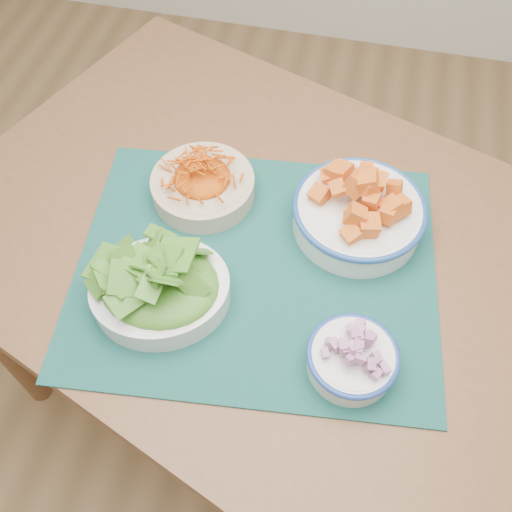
{
  "coord_description": "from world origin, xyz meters",
  "views": [
    {
      "loc": [
        0.23,
        -0.28,
        1.57
      ],
      "look_at": [
        0.11,
        0.24,
        0.78
      ],
      "focal_mm": 40.0,
      "sensor_mm": 36.0,
      "label": 1
    }
  ],
  "objects": [
    {
      "name": "ground",
      "position": [
        0.0,
        0.0,
        0.0
      ],
      "size": [
        4.0,
        4.0,
        0.0
      ],
      "primitive_type": "plane",
      "color": "#957348",
      "rests_on": "ground"
    },
    {
      "name": "table",
      "position": [
        0.14,
        0.3,
        0.65
      ],
      "size": [
        1.44,
        1.2,
        0.75
      ],
      "rotation": [
        0.0,
        0.0,
        -0.36
      ],
      "color": "brown",
      "rests_on": "ground"
    },
    {
      "name": "placemat",
      "position": [
        0.11,
        0.24,
        0.75
      ],
      "size": [
        0.66,
        0.56,
        0.0
      ],
      "primitive_type": "cube",
      "rotation": [
        0.0,
        0.0,
        0.11
      ],
      "color": "#0B322F",
      "rests_on": "table"
    },
    {
      "name": "carrot_bowl",
      "position": [
        -0.02,
        0.37,
        0.79
      ],
      "size": [
        0.24,
        0.24,
        0.07
      ],
      "rotation": [
        0.0,
        0.0,
        0.33
      ],
      "color": "beige",
      "rests_on": "placemat"
    },
    {
      "name": "squash_bowl",
      "position": [
        0.26,
        0.36,
        0.81
      ],
      "size": [
        0.29,
        0.29,
        0.11
      ],
      "rotation": [
        0.0,
        0.0,
        0.32
      ],
      "color": "white",
      "rests_on": "placemat"
    },
    {
      "name": "lettuce_bowl",
      "position": [
        -0.02,
        0.14,
        0.8
      ],
      "size": [
        0.28,
        0.26,
        0.1
      ],
      "rotation": [
        0.0,
        0.0,
        0.38
      ],
      "color": "white",
      "rests_on": "placemat"
    },
    {
      "name": "onion_bowl",
      "position": [
        0.29,
        0.09,
        0.79
      ],
      "size": [
        0.17,
        0.17,
        0.07
      ],
      "rotation": [
        0.0,
        0.0,
        -0.36
      ],
      "color": "white",
      "rests_on": "placemat"
    }
  ]
}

